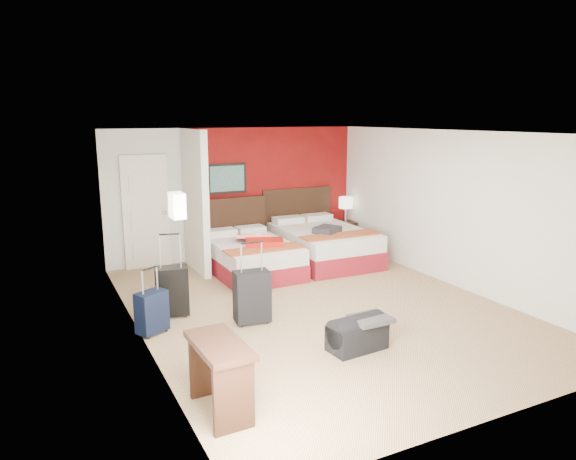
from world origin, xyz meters
TOP-DOWN VIEW (x-y plane):
  - ground at (0.00, 0.00)m, footprint 6.50×6.50m
  - room_walls at (-1.40, 1.42)m, footprint 5.02×6.52m
  - red_accent_panel at (0.75, 3.23)m, footprint 3.50×0.04m
  - partition_wall at (-1.00, 2.61)m, footprint 0.12×1.20m
  - entry_door at (-1.75, 3.20)m, footprint 0.82×0.06m
  - bed_left at (-0.21, 1.98)m, footprint 1.33×1.88m
  - bed_right at (1.31, 2.11)m, footprint 1.50×2.12m
  - red_suitcase_open at (-0.11, 1.88)m, footprint 0.91×1.05m
  - jacket_bundle at (1.21, 1.81)m, footprint 0.60×0.56m
  - nightstand at (2.29, 2.89)m, footprint 0.43×0.43m
  - table_lamp at (2.29, 2.89)m, footprint 0.34×0.34m
  - suitcase_black at (-1.97, 0.60)m, footprint 0.49×0.37m
  - suitcase_charcoal at (-1.07, -0.12)m, footprint 0.49×0.34m
  - suitcase_navy at (-2.35, 0.10)m, footprint 0.44×0.38m
  - duffel_bag at (-0.28, -1.44)m, footprint 0.71×0.42m
  - jacket_draped at (-0.13, -1.49)m, footprint 0.45×0.39m
  - desk at (-2.18, -2.02)m, footprint 0.45×0.85m

SIDE VIEW (x-z plane):
  - ground at x=0.00m, z-range 0.00..0.00m
  - duffel_bag at x=-0.28m, z-range 0.00..0.35m
  - suitcase_navy at x=-2.35m, z-range 0.00..0.53m
  - nightstand at x=2.29m, z-range 0.00..0.55m
  - bed_left at x=-0.21m, z-range 0.00..0.56m
  - bed_right at x=1.31m, z-range 0.00..0.63m
  - suitcase_black at x=-1.97m, z-range 0.00..0.67m
  - suitcase_charcoal at x=-1.07m, z-range 0.00..0.68m
  - desk at x=-2.18m, z-range 0.00..0.70m
  - jacket_draped at x=-0.13m, z-range 0.35..0.41m
  - red_suitcase_open at x=-0.11m, z-range 0.56..0.67m
  - jacket_bundle at x=1.21m, z-range 0.63..0.74m
  - table_lamp at x=2.29m, z-range 0.55..1.07m
  - entry_door at x=-1.75m, z-range 0.00..2.05m
  - red_accent_panel at x=0.75m, z-range 0.00..2.50m
  - partition_wall at x=-1.00m, z-range 0.00..2.50m
  - room_walls at x=-1.40m, z-range 0.01..2.51m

